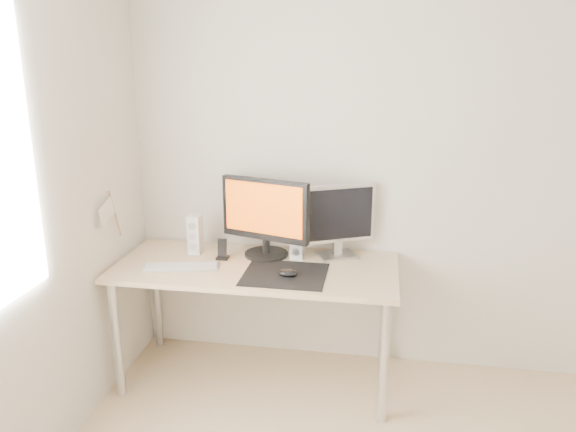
{
  "coord_description": "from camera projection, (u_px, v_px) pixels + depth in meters",
  "views": [
    {
      "loc": [
        -0.25,
        -1.53,
        1.89
      ],
      "look_at": [
        -0.76,
        1.45,
        1.01
      ],
      "focal_mm": 35.0,
      "sensor_mm": 36.0,
      "label": 1
    }
  ],
  "objects": [
    {
      "name": "pennant",
      "position": [
        110.0,
        212.0,
        3.09
      ],
      "size": [
        0.01,
        0.23,
        0.29
      ],
      "color": "#A57F54",
      "rests_on": "wall_left"
    },
    {
      "name": "second_monitor",
      "position": [
        338.0,
        217.0,
        3.26
      ],
      "size": [
        0.42,
        0.24,
        0.43
      ],
      "color": "#ADAEB0",
      "rests_on": "desk"
    },
    {
      "name": "wall_back",
      "position": [
        425.0,
        168.0,
        3.24
      ],
      "size": [
        3.5,
        0.0,
        3.5
      ],
      "primitive_type": "plane",
      "rotation": [
        1.57,
        0.0,
        0.0
      ],
      "color": "silver",
      "rests_on": "ground"
    },
    {
      "name": "mouse",
      "position": [
        288.0,
        273.0,
        3.02
      ],
      "size": [
        0.11,
        0.06,
        0.04
      ],
      "primitive_type": "ellipsoid",
      "color": "black",
      "rests_on": "mousepad"
    },
    {
      "name": "desk",
      "position": [
        256.0,
        278.0,
        3.21
      ],
      "size": [
        1.6,
        0.7,
        0.73
      ],
      "color": "#D1B587",
      "rests_on": "ground"
    },
    {
      "name": "main_monitor",
      "position": [
        265.0,
        215.0,
        3.27
      ],
      "size": [
        0.54,
        0.32,
        0.47
      ],
      "color": "black",
      "rests_on": "desk"
    },
    {
      "name": "mousepad",
      "position": [
        285.0,
        274.0,
        3.05
      ],
      "size": [
        0.45,
        0.4,
        0.0
      ],
      "primitive_type": "cube",
      "color": "black",
      "rests_on": "desk"
    },
    {
      "name": "speaker_left",
      "position": [
        195.0,
        234.0,
        3.36
      ],
      "size": [
        0.07,
        0.09,
        0.23
      ],
      "color": "white",
      "rests_on": "desk"
    },
    {
      "name": "keyboard",
      "position": [
        182.0,
        267.0,
        3.15
      ],
      "size": [
        0.44,
        0.21,
        0.02
      ],
      "color": "silver",
      "rests_on": "desk"
    },
    {
      "name": "phone_dock",
      "position": [
        223.0,
        253.0,
        3.28
      ],
      "size": [
        0.07,
        0.06,
        0.12
      ],
      "color": "black",
      "rests_on": "desk"
    },
    {
      "name": "speaker_right",
      "position": [
        297.0,
        239.0,
        3.27
      ],
      "size": [
        0.07,
        0.09,
        0.23
      ],
      "color": "silver",
      "rests_on": "desk"
    }
  ]
}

